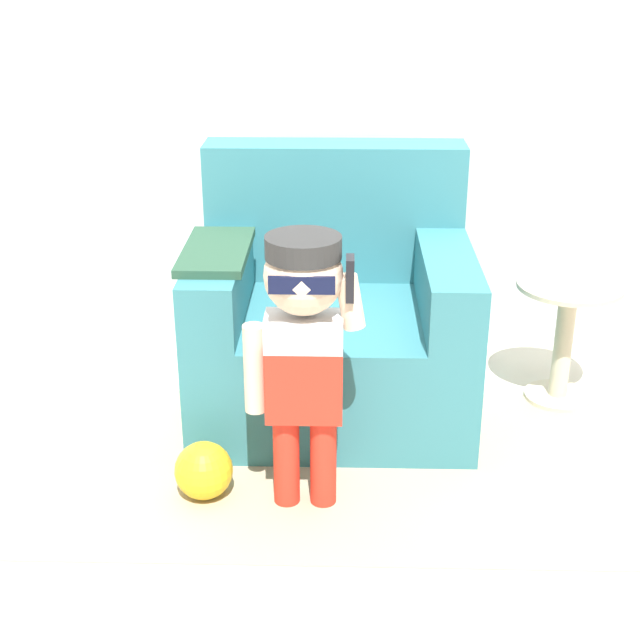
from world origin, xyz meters
The scene contains 7 objects.
ground_plane centered at (0.00, 0.00, 0.00)m, with size 10.00×10.00×0.00m, color beige.
wall_back centered at (0.00, 0.66, 1.30)m, with size 10.00×0.05×2.60m.
armchair centered at (-0.02, 0.08, 0.35)m, with size 1.04×0.90×0.96m.
person_child centered at (-0.10, -0.63, 0.60)m, with size 0.37×0.28×0.91m.
side_table centered at (0.88, 0.11, 0.30)m, with size 0.40×0.40×0.49m.
rug centered at (-0.06, -0.42, 0.00)m, with size 1.95×1.09×0.01m.
toy_ball centered at (-0.43, -0.60, 0.10)m, with size 0.19×0.19×0.19m.
Camera 1 is at (0.01, -3.07, 1.68)m, focal length 50.00 mm.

